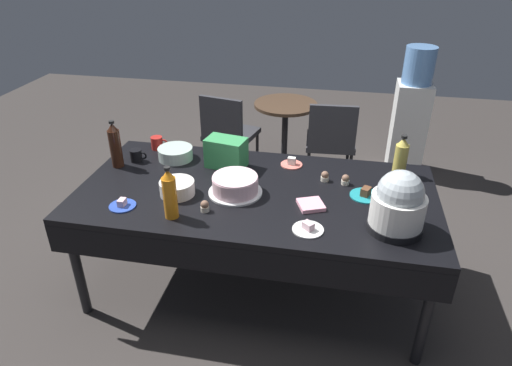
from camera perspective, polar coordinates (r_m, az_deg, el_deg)
ground at (r=3.25m, az=0.00°, el=-12.41°), size 9.00×9.00×0.00m
potluck_table at (r=2.84m, az=0.00°, el=-1.97°), size 2.20×1.10×0.75m
frosted_layer_cake at (r=2.75m, az=-2.63°, el=-0.26°), size 0.33×0.33×0.12m
slow_cooker at (r=2.48m, az=17.43°, el=-2.54°), size 0.30×0.30×0.35m
glass_salad_bowl at (r=3.23m, az=-10.08°, el=3.69°), size 0.24×0.24×0.08m
ceramic_snack_bowl at (r=2.78m, az=-9.87°, el=-0.60°), size 0.21×0.21×0.09m
dessert_plate_white at (r=2.45m, az=6.54°, el=-5.68°), size 0.17×0.17×0.05m
dessert_plate_coral at (r=3.11m, az=4.48°, el=2.49°), size 0.15×0.15×0.06m
dessert_plate_cobalt at (r=2.75m, az=-16.43°, el=-2.64°), size 0.16×0.16×0.05m
dessert_plate_teal at (r=2.81m, az=13.58°, el=-1.38°), size 0.19×0.19×0.06m
cupcake_mint at (r=2.60m, az=-6.45°, el=-2.92°), size 0.05×0.05×0.07m
cupcake_vanilla at (r=2.93m, az=8.63°, el=0.82°), size 0.05×0.05×0.07m
cupcake_lemon at (r=2.91m, az=11.16°, el=0.40°), size 0.05×0.05×0.07m
cupcake_berry at (r=2.77m, az=18.07°, el=-2.21°), size 0.05×0.05×0.07m
soda_bottle_cola at (r=3.17m, az=-17.25°, el=4.53°), size 0.08×0.08×0.33m
soda_bottle_ginger_ale at (r=3.08m, az=17.74°, el=3.16°), size 0.09×0.09×0.28m
soda_bottle_orange_juice at (r=2.52m, az=-10.78°, el=-1.38°), size 0.08×0.08×0.31m
coffee_mug_black at (r=3.25m, az=-14.78°, el=3.36°), size 0.12×0.08×0.09m
coffee_mug_red at (r=3.40m, az=-12.29°, el=4.94°), size 0.13×0.08×0.09m
soda_carton at (r=3.06m, az=-3.77°, el=3.82°), size 0.28×0.20×0.20m
paper_napkin_stack at (r=2.66m, az=6.90°, el=-2.73°), size 0.18×0.18×0.02m
maroon_chair_left at (r=4.34m, az=-3.56°, el=6.60°), size 0.52×0.52×0.85m
maroon_chair_right at (r=4.22m, az=9.39°, el=5.54°), size 0.47×0.47×0.85m
round_cafe_table at (r=4.45m, az=3.66°, el=7.27°), size 0.60×0.60×0.72m
water_cooler at (r=4.69m, az=18.83°, el=8.11°), size 0.32×0.32×1.24m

